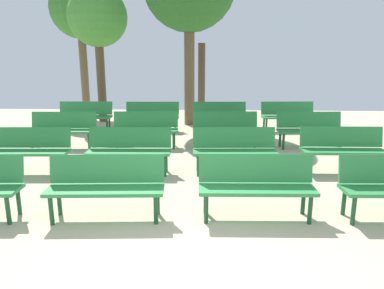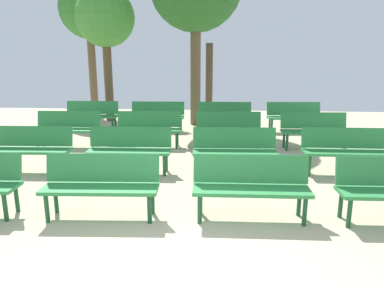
{
  "view_description": "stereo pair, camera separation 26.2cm",
  "coord_description": "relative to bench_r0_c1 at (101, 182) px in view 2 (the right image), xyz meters",
  "views": [
    {
      "loc": [
        0.28,
        -3.16,
        2.21
      ],
      "look_at": [
        0.0,
        3.62,
        0.55
      ],
      "focal_mm": 33.73,
      "sensor_mm": 36.0,
      "label": 1
    },
    {
      "loc": [
        0.54,
        -3.14,
        2.21
      ],
      "look_at": [
        0.0,
        3.62,
        0.55
      ],
      "focal_mm": 33.73,
      "sensor_mm": 36.0,
      "label": 2
    }
  ],
  "objects": [
    {
      "name": "bench_r3_c1",
      "position": [
        -0.25,
        6.04,
        0.0
      ],
      "size": [
        1.62,
        0.54,
        0.87
      ],
      "rotation": [
        0.0,
        0.0,
        0.04
      ],
      "color": "#2D8442",
      "rests_on": "ground_plane"
    },
    {
      "name": "bench_r1_c0",
      "position": [
        -2.06,
        1.93,
        0.0
      ],
      "size": [
        1.62,
        0.56,
        0.87
      ],
      "rotation": [
        0.0,
        0.0,
        0.05
      ],
      "color": "#2D8442",
      "rests_on": "ground_plane"
    },
    {
      "name": "bench_r1_c2",
      "position": [
        1.93,
        2.1,
        0.0
      ],
      "size": [
        1.62,
        0.56,
        0.87
      ],
      "rotation": [
        0.0,
        0.0,
        0.05
      ],
      "color": "#2D8442",
      "rests_on": "ground_plane"
    },
    {
      "name": "bench_r0_c1",
      "position": [
        0.0,
        0.0,
        0.0
      ],
      "size": [
        1.63,
        0.58,
        0.87
      ],
      "rotation": [
        0.0,
        0.0,
        0.06
      ],
      "color": "#2D8442",
      "rests_on": "ground_plane"
    },
    {
      "name": "tree_0",
      "position": [
        -3.33,
        9.23,
        3.38
      ],
      "size": [
        2.2,
        2.2,
        5.04
      ],
      "color": "brown",
      "rests_on": "ground_plane"
    },
    {
      "name": "bench_r1_c3",
      "position": [
        4.03,
        2.24,
        0.0
      ],
      "size": [
        1.61,
        0.5,
        0.87
      ],
      "rotation": [
        0.0,
        0.0,
        0.01
      ],
      "color": "#2D8442",
      "rests_on": "ground_plane"
    },
    {
      "name": "bench_r2_c0",
      "position": [
        -2.17,
        3.93,
        0.0
      ],
      "size": [
        1.61,
        0.52,
        0.87
      ],
      "rotation": [
        0.0,
        0.0,
        0.03
      ],
      "color": "#2D8442",
      "rests_on": "ground_plane"
    },
    {
      "name": "bench_r2_c3",
      "position": [
        3.94,
        4.19,
        0.0
      ],
      "size": [
        1.63,
        0.58,
        0.87
      ],
      "rotation": [
        0.0,
        0.0,
        0.06
      ],
      "color": "#2D8442",
      "rests_on": "ground_plane"
    },
    {
      "name": "tree_1",
      "position": [
        -2.23,
        7.68,
        2.91
      ],
      "size": [
        1.96,
        1.96,
        4.46
      ],
      "color": "brown",
      "rests_on": "ground_plane"
    },
    {
      "name": "bench_r3_c3",
      "position": [
        3.85,
        6.25,
        0.0
      ],
      "size": [
        1.63,
        0.59,
        0.87
      ],
      "rotation": [
        0.0,
        0.0,
        0.07
      ],
      "color": "#2D8442",
      "rests_on": "ground_plane"
    },
    {
      "name": "bench_r3_c0",
      "position": [
        -2.3,
        6.02,
        0.0
      ],
      "size": [
        1.61,
        0.53,
        0.87
      ],
      "rotation": [
        0.0,
        0.0,
        0.03
      ],
      "color": "#2D8442",
      "rests_on": "ground_plane"
    },
    {
      "name": "ground_plane",
      "position": [
        1.11,
        -1.51,
        -0.5
      ],
      "size": [
        24.0,
        24.0,
        0.0
      ],
      "primitive_type": "plane",
      "color": "#BCAD8E"
    },
    {
      "name": "bench_r2_c1",
      "position": [
        -0.13,
        4.07,
        0.0
      ],
      "size": [
        1.63,
        0.58,
        0.87
      ],
      "rotation": [
        0.0,
        0.0,
        0.06
      ],
      "color": "#2D8442",
      "rests_on": "ground_plane"
    },
    {
      "name": "bench_r3_c2",
      "position": [
        1.77,
        6.13,
        0.0
      ],
      "size": [
        1.61,
        0.53,
        0.87
      ],
      "rotation": [
        0.0,
        0.0,
        0.03
      ],
      "color": "#2D8442",
      "rests_on": "ground_plane"
    },
    {
      "name": "tree_2",
      "position": [
        1.17,
        9.93,
        0.86
      ],
      "size": [
        0.28,
        0.28,
        2.72
      ],
      "color": "#4C3A28",
      "rests_on": "ground_plane"
    },
    {
      "name": "bench_r0_c2",
      "position": [
        2.08,
        0.11,
        0.0
      ],
      "size": [
        1.61,
        0.52,
        0.87
      ],
      "rotation": [
        0.0,
        0.0,
        0.03
      ],
      "color": "#2D8442",
      "rests_on": "ground_plane"
    },
    {
      "name": "bench_r1_c1",
      "position": [
        -0.1,
        2.01,
        0.0
      ],
      "size": [
        1.61,
        0.53,
        0.87
      ],
      "rotation": [
        0.0,
        0.0,
        0.03
      ],
      "color": "#2D8442",
      "rests_on": "ground_plane"
    },
    {
      "name": "bench_r2_c2",
      "position": [
        1.85,
        4.14,
        0.0
      ],
      "size": [
        1.63,
        0.57,
        0.87
      ],
      "rotation": [
        0.0,
        0.0,
        0.06
      ],
      "color": "#2D8442",
      "rests_on": "ground_plane"
    }
  ]
}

